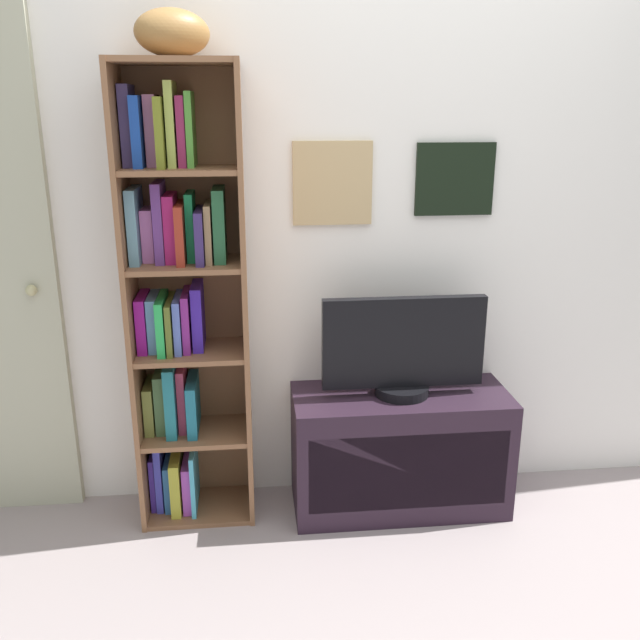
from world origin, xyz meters
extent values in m
cube|color=white|center=(0.00, 1.13, 1.20)|extent=(4.80, 0.06, 2.41)
cube|color=tan|center=(-0.14, 1.09, 1.35)|extent=(0.31, 0.02, 0.32)
cube|color=#A3A9B7|center=(-0.14, 1.09, 1.35)|extent=(0.26, 0.01, 0.27)
cube|color=black|center=(0.36, 1.09, 1.36)|extent=(0.32, 0.02, 0.29)
cube|color=tan|center=(0.36, 1.09, 1.36)|extent=(0.27, 0.01, 0.24)
cube|color=brown|center=(-0.92, 0.95, 0.90)|extent=(0.02, 0.30, 1.80)
cube|color=brown|center=(-0.49, 0.95, 0.90)|extent=(0.02, 0.30, 1.80)
cube|color=brown|center=(-0.71, 1.10, 0.90)|extent=(0.45, 0.01, 1.80)
cube|color=brown|center=(-0.71, 0.95, 0.01)|extent=(0.41, 0.29, 0.02)
cube|color=brown|center=(-0.71, 0.95, 0.36)|extent=(0.41, 0.29, 0.02)
cube|color=brown|center=(-0.71, 0.95, 0.71)|extent=(0.41, 0.29, 0.02)
cube|color=brown|center=(-0.71, 0.95, 1.07)|extent=(0.41, 0.29, 0.02)
cube|color=brown|center=(-0.71, 0.95, 1.42)|extent=(0.41, 0.29, 0.02)
cube|color=brown|center=(-0.71, 0.95, 1.79)|extent=(0.41, 0.29, 0.02)
cube|color=#3A248D|center=(-0.90, 1.00, 0.14)|extent=(0.02, 0.18, 0.24)
cube|color=#3E40BA|center=(-0.87, 1.00, 0.16)|extent=(0.03, 0.19, 0.29)
cube|color=#275B9A|center=(-0.84, 0.99, 0.12)|extent=(0.02, 0.20, 0.21)
cube|color=olive|center=(-0.80, 0.97, 0.14)|extent=(0.04, 0.24, 0.24)
cube|color=purple|center=(-0.76, 0.98, 0.12)|extent=(0.03, 0.22, 0.21)
cube|color=#42A0BE|center=(-0.73, 0.97, 0.16)|extent=(0.02, 0.24, 0.27)
cube|color=olive|center=(-0.89, 1.00, 0.47)|extent=(0.04, 0.19, 0.20)
cube|color=#45693E|center=(-0.84, 1.00, 0.50)|extent=(0.04, 0.18, 0.25)
cube|color=#1C6773|center=(-0.80, 0.98, 0.52)|extent=(0.04, 0.23, 0.29)
cube|color=#A43452|center=(-0.76, 1.00, 0.51)|extent=(0.03, 0.18, 0.27)
cube|color=#1B6177|center=(-0.72, 0.97, 0.48)|extent=(0.04, 0.23, 0.22)
cube|color=#8F158B|center=(-0.89, 0.99, 0.83)|extent=(0.04, 0.20, 0.22)
cube|color=#5E91C6|center=(-0.85, 0.99, 0.83)|extent=(0.04, 0.19, 0.21)
cube|color=green|center=(-0.81, 0.97, 0.83)|extent=(0.03, 0.24, 0.21)
cube|color=#515D22|center=(-0.78, 0.97, 0.82)|extent=(0.02, 0.24, 0.20)
cube|color=#5167BE|center=(-0.75, 0.98, 0.83)|extent=(0.03, 0.22, 0.21)
cube|color=#77227A|center=(-0.72, 0.99, 0.84)|extent=(0.03, 0.21, 0.23)
cube|color=#381E9D|center=(-0.68, 0.99, 0.85)|extent=(0.04, 0.19, 0.25)
cube|color=#5A889D|center=(-0.89, 0.98, 1.21)|extent=(0.04, 0.21, 0.28)
cube|color=#C56AAE|center=(-0.85, 1.01, 1.17)|extent=(0.04, 0.15, 0.20)
cube|color=#592F77|center=(-0.80, 0.99, 1.22)|extent=(0.03, 0.20, 0.30)
cube|color=#9F1A5D|center=(-0.76, 0.99, 1.20)|extent=(0.04, 0.19, 0.25)
cube|color=maroon|center=(-0.72, 0.97, 1.18)|extent=(0.03, 0.23, 0.22)
cube|color=#177A45|center=(-0.69, 1.00, 1.20)|extent=(0.03, 0.17, 0.26)
cube|color=#322358|center=(-0.65, 0.97, 1.17)|extent=(0.03, 0.24, 0.20)
cube|color=#8D6E4C|center=(-0.62, 0.98, 1.18)|extent=(0.02, 0.22, 0.22)
cube|color=#245B37|center=(-0.58, 0.99, 1.21)|extent=(0.04, 0.21, 0.27)
cube|color=#3C305D|center=(-0.89, 1.01, 1.57)|extent=(0.04, 0.17, 0.29)
cube|color=#1840A0|center=(-0.85, 0.99, 1.55)|extent=(0.03, 0.21, 0.25)
cube|color=#AB648B|center=(-0.81, 1.01, 1.55)|extent=(0.04, 0.15, 0.25)
cube|color=#636C1D|center=(-0.77, 0.97, 1.55)|extent=(0.03, 0.24, 0.24)
cube|color=#A2B44F|center=(-0.73, 0.99, 1.58)|extent=(0.03, 0.20, 0.30)
cube|color=maroon|center=(-0.70, 1.00, 1.55)|extent=(0.03, 0.19, 0.25)
cube|color=#45882F|center=(-0.67, 0.99, 1.56)|extent=(0.02, 0.20, 0.26)
ellipsoid|color=olive|center=(-0.71, 0.95, 1.88)|extent=(0.31, 0.27, 0.16)
cube|color=black|center=(0.13, 0.91, 0.26)|extent=(0.89, 0.37, 0.51)
cube|color=black|center=(0.13, 0.73, 0.26)|extent=(0.80, 0.01, 0.33)
cylinder|color=black|center=(0.13, 0.91, 0.53)|extent=(0.22, 0.22, 0.04)
cube|color=black|center=(0.13, 0.91, 0.74)|extent=(0.66, 0.04, 0.37)
cube|color=#ADDAF3|center=(0.13, 0.90, 0.74)|extent=(0.62, 0.01, 0.33)
sphere|color=tan|center=(-1.31, 1.03, 0.96)|extent=(0.04, 0.04, 0.04)
camera|label=1|loc=(-0.47, -1.63, 1.65)|focal=38.54mm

